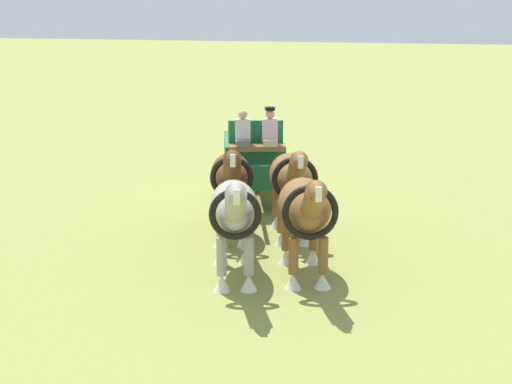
# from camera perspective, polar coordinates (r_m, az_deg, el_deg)

# --- Properties ---
(ground_plane) EXTENTS (220.00, 220.00, 0.00)m
(ground_plane) POSITION_cam_1_polar(r_m,az_deg,el_deg) (20.43, -0.21, -0.51)
(ground_plane) COLOR olive
(show_wagon) EXTENTS (5.54, 3.03, 2.63)m
(show_wagon) POSITION_cam_1_polar(r_m,az_deg,el_deg) (20.01, -0.18, 2.49)
(show_wagon) COLOR #195B38
(show_wagon) RESTS_ON ground
(draft_horse_rear_near) EXTENTS (2.89, 1.66, 2.19)m
(draft_horse_rear_near) POSITION_cam_1_polar(r_m,az_deg,el_deg) (16.57, 2.65, 0.96)
(draft_horse_rear_near) COLOR brown
(draft_horse_rear_near) RESTS_ON ground
(draft_horse_rear_off) EXTENTS (2.88, 1.63, 2.24)m
(draft_horse_rear_off) POSITION_cam_1_polar(r_m,az_deg,el_deg) (16.48, -1.85, 1.02)
(draft_horse_rear_off) COLOR brown
(draft_horse_rear_off) RESTS_ON ground
(draft_horse_lead_near) EXTENTS (2.96, 1.70, 2.18)m
(draft_horse_lead_near) POSITION_cam_1_polar(r_m,az_deg,el_deg) (14.06, 3.67, -1.30)
(draft_horse_lead_near) COLOR brown
(draft_horse_lead_near) RESTS_ON ground
(draft_horse_lead_off) EXTENTS (3.09, 1.72, 2.17)m
(draft_horse_lead_off) POSITION_cam_1_polar(r_m,az_deg,el_deg) (13.96, -1.64, -1.41)
(draft_horse_lead_off) COLOR #9E998E
(draft_horse_lead_off) RESTS_ON ground
(sponsor_banner) EXTENTS (3.11, 0.86, 1.10)m
(sponsor_banner) POSITION_cam_1_polar(r_m,az_deg,el_deg) (26.09, 1.51, 3.71)
(sponsor_banner) COLOR silver
(sponsor_banner) RESTS_ON ground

